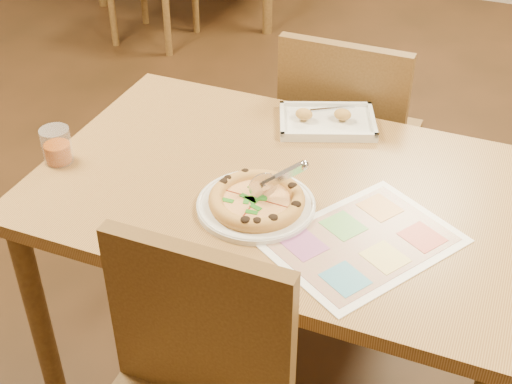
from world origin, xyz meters
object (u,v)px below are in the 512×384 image
at_px(glass_tumbler, 57,148).
at_px(dining_table, 284,210).
at_px(plate, 256,206).
at_px(pizza, 257,200).
at_px(appetizer_tray, 327,122).
at_px(pizza_cutter, 277,179).
at_px(menu, 364,242).
at_px(chair_far, 346,126).

bearing_deg(glass_tumbler, dining_table, 12.21).
height_order(plate, glass_tumbler, glass_tumbler).
xyz_separation_m(pizza, appetizer_tray, (0.04, 0.46, -0.02)).
xyz_separation_m(pizza_cutter, appetizer_tray, (-0.00, 0.42, -0.07)).
xyz_separation_m(plate, menu, (0.28, -0.03, -0.01)).
height_order(dining_table, pizza_cutter, pizza_cutter).
xyz_separation_m(dining_table, pizza, (-0.03, -0.13, 0.11)).
bearing_deg(menu, plate, 174.66).
distance_m(pizza, appetizer_tray, 0.46).
relative_size(chair_far, plate, 1.59).
relative_size(dining_table, appetizer_tray, 3.96).
bearing_deg(appetizer_tray, plate, -94.90).
relative_size(plate, appetizer_tray, 0.90).
xyz_separation_m(dining_table, chair_far, (-0.00, 0.60, -0.07)).
distance_m(chair_far, menu, 0.81).
distance_m(dining_table, menu, 0.31).
height_order(dining_table, pizza, pizza).
xyz_separation_m(dining_table, pizza_cutter, (0.01, -0.09, 0.17)).
bearing_deg(chair_far, plate, 87.52).
distance_m(plate, pizza, 0.02).
xyz_separation_m(chair_far, appetizer_tray, (0.01, -0.27, 0.17)).
bearing_deg(plate, pizza, -42.82).
bearing_deg(pizza_cutter, plate, 173.41).
bearing_deg(plate, appetizer_tray, 85.10).
distance_m(pizza_cutter, appetizer_tray, 0.43).
relative_size(chair_far, pizza, 1.96).
distance_m(chair_far, appetizer_tray, 0.32).
xyz_separation_m(dining_table, appetizer_tray, (0.01, 0.33, 0.10)).
xyz_separation_m(pizza_cutter, menu, (0.24, -0.06, -0.08)).
relative_size(pizza_cutter, glass_tumbler, 1.17).
bearing_deg(glass_tumbler, pizza, 0.55).
bearing_deg(dining_table, pizza, -102.55).
relative_size(chair_far, menu, 1.10).
relative_size(pizza, pizza_cutter, 2.06).
bearing_deg(pizza, menu, -4.79).
relative_size(plate, glass_tumbler, 2.96).
relative_size(pizza, appetizer_tray, 0.73).
distance_m(dining_table, pizza, 0.17).
bearing_deg(chair_far, glass_tumbler, 50.26).
relative_size(dining_table, plate, 4.39).
relative_size(pizza_cutter, appetizer_tray, 0.36).
height_order(dining_table, appetizer_tray, appetizer_tray).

